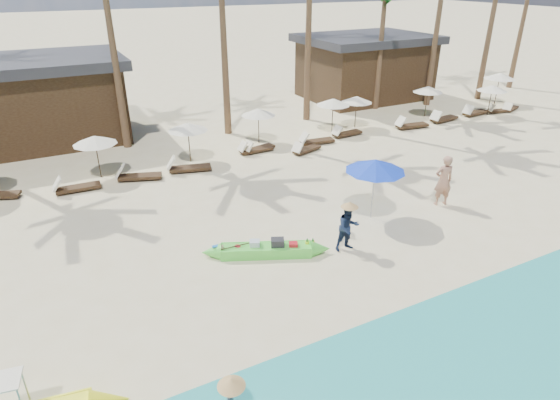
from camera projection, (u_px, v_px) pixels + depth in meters
ground at (332, 268)px, 14.30m from camera, size 240.00×240.00×0.00m
wet_sand_strip at (456, 383)px, 10.30m from camera, size 240.00×4.50×0.01m
green_canoe at (266, 250)px, 14.88m from camera, size 4.31×2.13×0.58m
tourist at (444, 181)px, 17.84m from camera, size 0.83×0.66×2.01m
vendor_green at (348, 228)px, 14.95m from camera, size 0.82×0.66×1.60m
vendor_yellow at (232, 400)px, 9.15m from camera, size 0.50×0.64×0.87m
blue_umbrella at (376, 165)px, 16.37m from camera, size 2.13×2.13×2.29m
resort_parasol_4 at (95, 140)px, 19.94m from camera, size 1.85×1.85×1.91m
lounger_4_left at (75, 187)px, 19.23m from camera, size 1.85×0.62×0.62m
lounger_4_right at (136, 175)px, 20.31m from camera, size 2.00×1.17×0.65m
resort_parasol_5 at (188, 127)px, 21.64m from camera, size 1.86×1.86×1.92m
lounger_5_left at (187, 167)px, 21.17m from camera, size 2.05×1.08×0.67m
resort_parasol_6 at (258, 112)px, 24.12m from camera, size 1.80×1.80×1.86m
lounger_6_left at (254, 149)px, 23.40m from camera, size 1.77×0.55×0.60m
lounger_6_right at (258, 148)px, 23.56m from camera, size 1.80×0.90×0.59m
resort_parasol_7 at (333, 102)px, 25.77m from camera, size 1.87×1.87×1.92m
lounger_7_left at (305, 149)px, 23.43m from camera, size 1.78×1.02×0.58m
lounger_7_right at (315, 140)px, 24.56m from camera, size 1.93×0.78×0.64m
resort_parasol_8 at (357, 99)px, 26.62m from camera, size 1.78×1.78×1.83m
lounger_8_left at (345, 133)px, 25.75m from camera, size 1.83×0.68×0.61m
resort_parasol_9 at (428, 89)px, 28.69m from camera, size 1.84×1.84×1.89m
lounger_9_left at (410, 125)px, 27.04m from camera, size 2.06×0.87×0.68m
lounger_9_right at (443, 118)px, 28.27m from camera, size 2.06×0.84×0.68m
resort_parasol_10 at (492, 88)px, 29.00m from camera, size 1.84×1.84×1.90m
lounger_10_left at (474, 112)px, 29.52m from camera, size 1.99×0.79×0.66m
lounger_10_right at (497, 110)px, 30.08m from camera, size 1.70×0.74×0.56m
resort_parasol_11 at (500, 76)px, 31.47m from camera, size 2.04×2.04×2.10m
lounger_11_left at (510, 108)px, 30.54m from camera, size 1.74×1.05×0.57m
pavilion_west at (17, 101)px, 24.03m from camera, size 10.80×6.60×4.30m
pavilion_east at (365, 66)px, 33.09m from camera, size 8.80×6.60×4.30m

